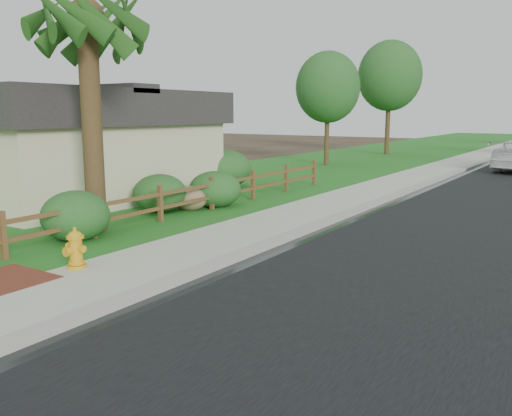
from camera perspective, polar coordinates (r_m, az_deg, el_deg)
The scene contains 17 objects.
ground at distance 9.71m, azimuth -15.32°, elevation -9.20°, with size 120.00×120.00×0.00m, color #34271C.
curb at distance 41.66m, azimuth 23.95°, elevation 4.96°, with size 0.40×90.00×0.12m, color #9B978D.
wet_gutter at distance 41.61m, azimuth 24.43°, elevation 4.87°, with size 0.50×90.00×0.00m, color black.
sidewalk at distance 41.89m, azimuth 22.20°, elevation 5.09°, with size 2.20×90.00×0.10m, color #A29F8D.
grass_strip at distance 42.28m, azimuth 19.66°, elevation 5.27°, with size 1.60×90.00×0.06m, color #21621C.
lawn_near at distance 43.77m, azimuth 13.01°, elevation 5.72°, with size 9.00×90.00×0.04m, color #21621C.
ranch_fence at distance 16.49m, azimuth -7.21°, elevation 1.17°, with size 0.12×16.92×1.10m.
palm_tree at distance 14.92m, azimuth -17.45°, elevation 18.80°, with size 3.60×3.60×6.60m.
house at distance 22.19m, azimuth -21.14°, elevation 6.65°, with size 10.60×9.60×4.05m.
fire_hydrant at distance 11.28m, azimuth -18.47°, elevation -4.15°, with size 0.53×0.42×0.82m.
boulder at distance 17.55m, azimuth -6.99°, elevation 1.01°, with size 1.21×0.91×0.81m, color brown.
shrub_a at distance 14.02m, azimuth -18.47°, elevation -0.80°, with size 1.67×1.67×1.25m, color #19461F.
shrub_b at distance 18.03m, azimuth -4.34°, elevation 1.96°, with size 1.75×1.75×1.22m, color #19461F.
shrub_c at distance 17.36m, azimuth -10.08°, elevation 1.53°, with size 1.69×1.69×1.22m, color #19461F.
shrub_d at distance 22.71m, azimuth -3.50°, elevation 4.16°, with size 2.38×2.38×1.62m, color #19461F.
tree_near_left at distance 32.31m, azimuth 7.58°, elevation 12.47°, with size 3.73×3.73×6.61m.
tree_mid_left at distance 41.94m, azimuth 13.89°, elevation 13.34°, with size 4.65×4.65×8.32m.
Camera 1 is at (6.93, -6.03, 3.15)m, focal length 38.00 mm.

